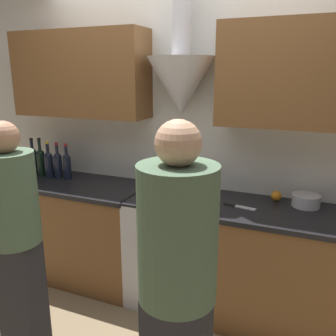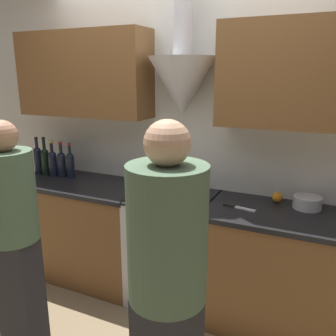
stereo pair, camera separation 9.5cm
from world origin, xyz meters
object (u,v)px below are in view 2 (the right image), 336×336
Objects in this scene: mixing_bowl at (191,193)px; person_foreground_right at (167,287)px; wine_bottle_2 at (53,162)px; wine_bottle_3 at (62,163)px; wine_bottle_0 at (38,159)px; wine_bottle_1 at (45,160)px; wine_bottle_4 at (70,164)px; stove_range at (173,247)px; orange_fruit at (277,197)px; stock_pot at (157,187)px; person_foreground_left at (14,237)px; saucepan at (307,202)px.

person_foreground_right reaches higher than mixing_bowl.
wine_bottle_2 reaches higher than wine_bottle_3.
wine_bottle_0 is 0.10m from wine_bottle_1.
wine_bottle_2 is 1.03× the size of wine_bottle_3.
wine_bottle_0 is 0.21× the size of person_foreground_right.
wine_bottle_4 is 0.20× the size of person_foreground_right.
wine_bottle_2 is at bearing -167.07° from wine_bottle_3.
wine_bottle_3 reaches higher than stove_range.
wine_bottle_1 is at bearing 177.86° from stove_range.
wine_bottle_3 is at bearing 178.03° from mixing_bowl.
wine_bottle_1 is at bearing -177.38° from wine_bottle_4.
wine_bottle_0 is 1.45× the size of mixing_bowl.
orange_fruit is (1.90, 0.14, -0.09)m from wine_bottle_3.
wine_bottle_3 is 1.01× the size of wine_bottle_4.
stock_pot reaches higher than orange_fruit.
wine_bottle_2 is (0.20, -0.02, -0.01)m from wine_bottle_0.
orange_fruit is at bearing 42.45° from person_foreground_left.
wine_bottle_4 is at bearing -177.20° from saucepan.
wine_bottle_0 reaches higher than saucepan.
orange_fruit is (0.75, 0.20, 0.48)m from stove_range.
person_foreground_left is at bearing -55.08° from wine_bottle_1.
stove_range is 1.55m from wine_bottle_0.
wine_bottle_0 is 1.07× the size of wine_bottle_4.
wine_bottle_1 is at bearing 176.91° from stock_pot.
mixing_bowl is 0.15× the size of person_foreground_right.
wine_bottle_4 is 4.24× the size of orange_fruit.
person_foreground_right reaches higher than wine_bottle_0.
wine_bottle_4 is (0.39, 0.00, -0.01)m from wine_bottle_0.
orange_fruit is at bearing 4.57° from wine_bottle_2.
saucepan reaches higher than stove_range.
wine_bottle_1 is 0.10m from wine_bottle_2.
orange_fruit is at bearing 13.64° from stock_pot.
mixing_bowl is at bearing -170.12° from saucepan.
wine_bottle_4 is at bearing 113.14° from person_foreground_left.
wine_bottle_2 is at bearing 177.05° from stock_pot.
person_foreground_left is (0.85, -1.08, -0.16)m from wine_bottle_0.
wine_bottle_3 is 1.67× the size of saucepan.
person_foreground_left reaches higher than stove_range.
wine_bottle_3 reaches higher than wine_bottle_4.
person_foreground_right is at bearing -73.61° from mixing_bowl.
saucepan is at bearing 37.43° from person_foreground_left.
wine_bottle_4 reaches higher than stove_range.
person_foreground_left reaches higher than wine_bottle_1.
person_foreground_right is at bearing -36.50° from wine_bottle_3.
stock_pot is at bearing -3.36° from wine_bottle_0.
stove_range is 1.45m from wine_bottle_1.
saucepan is (2.29, 0.11, -0.10)m from wine_bottle_1.
mixing_bowl is (1.57, -0.04, -0.11)m from wine_bottle_0.
stock_pot reaches higher than mixing_bowl.
wine_bottle_1 is 1.10× the size of wine_bottle_3.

